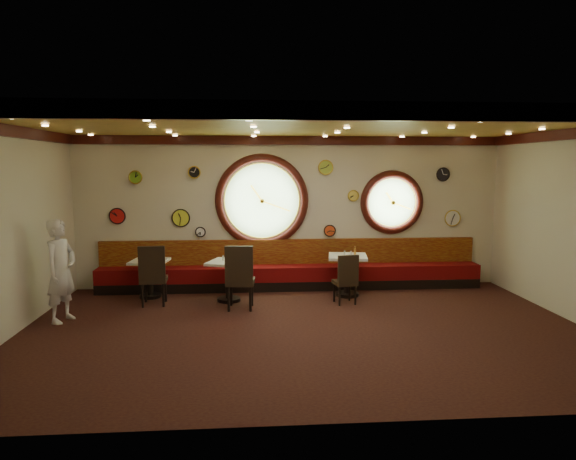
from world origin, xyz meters
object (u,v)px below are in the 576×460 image
at_px(chair_b, 240,273).
at_px(condiment_b_pepper, 230,259).
at_px(chair_a, 153,272).
at_px(condiment_c_salt, 345,253).
at_px(table_a, 150,274).
at_px(condiment_a_salt, 144,257).
at_px(condiment_c_pepper, 351,253).
at_px(table_c, 347,270).
at_px(condiment_a_pepper, 151,258).
at_px(condiment_b_salt, 223,258).
at_px(condiment_a_bottle, 157,255).
at_px(condiment_b_bottle, 234,256).
at_px(chair_c, 346,276).
at_px(waiter, 61,271).
at_px(table_b, 229,276).
at_px(condiment_c_bottle, 355,250).

relative_size(chair_b, condiment_b_pepper, 6.48).
bearing_deg(chair_a, condiment_c_salt, 4.80).
height_order(table_a, chair_a, chair_a).
xyz_separation_m(table_a, chair_a, (0.18, -0.65, 0.18)).
xyz_separation_m(condiment_a_salt, condiment_c_pepper, (4.07, -0.26, 0.07)).
bearing_deg(table_c, chair_a, -172.82).
bearing_deg(chair_b, table_a, 154.34).
bearing_deg(condiment_a_pepper, condiment_c_salt, -1.99).
bearing_deg(table_a, condiment_b_pepper, -16.69).
bearing_deg(table_a, table_c, -2.68).
relative_size(chair_b, condiment_b_salt, 7.29).
bearing_deg(condiment_c_salt, chair_a, -172.24).
relative_size(table_a, condiment_b_pepper, 6.70).
relative_size(condiment_a_bottle, condiment_b_bottle, 1.19).
bearing_deg(chair_c, waiter, 178.29).
height_order(table_b, condiment_b_pepper, condiment_b_pepper).
relative_size(table_a, chair_c, 1.29).
xyz_separation_m(condiment_b_salt, condiment_c_bottle, (2.61, 0.26, 0.07)).
bearing_deg(condiment_c_bottle, condiment_a_salt, 178.20).
xyz_separation_m(chair_a, condiment_c_pepper, (3.79, 0.42, 0.22)).
relative_size(table_a, condiment_c_bottle, 4.73).
xyz_separation_m(chair_b, condiment_a_bottle, (-1.63, 1.08, 0.15)).
bearing_deg(chair_a, table_c, 4.23).
bearing_deg(table_c, condiment_b_pepper, -172.78).
relative_size(chair_c, condiment_c_pepper, 6.06).
relative_size(chair_c, waiter, 0.34).
xyz_separation_m(chair_a, condiment_b_bottle, (1.48, 0.36, 0.20)).
bearing_deg(chair_c, condiment_c_bottle, 57.90).
relative_size(table_b, condiment_a_bottle, 5.30).
bearing_deg(condiment_c_salt, table_b, -173.92).
height_order(table_b, table_c, table_c).
distance_m(table_b, chair_b, 0.72).
bearing_deg(condiment_b_pepper, table_c, 7.22).
height_order(condiment_c_salt, waiter, waiter).
relative_size(table_a, condiment_a_pepper, 7.98).
relative_size(chair_b, condiment_a_salt, 7.05).
distance_m(table_a, condiment_a_bottle, 0.39).
xyz_separation_m(table_c, chair_c, (-0.14, -0.63, 0.03)).
bearing_deg(table_a, condiment_c_bottle, -1.34).
height_order(condiment_c_pepper, waiter, waiter).
height_order(table_c, condiment_b_bottle, condiment_b_bottle).
xyz_separation_m(condiment_a_salt, waiter, (-1.06, -1.51, 0.06)).
bearing_deg(condiment_c_pepper, condiment_a_salt, 176.28).
xyz_separation_m(table_a, condiment_b_bottle, (1.67, -0.30, 0.38)).
height_order(condiment_c_salt, condiment_a_bottle, same).
distance_m(condiment_a_bottle, condiment_c_bottle, 3.92).
relative_size(table_a, condiment_b_bottle, 5.29).
height_order(chair_a, condiment_c_bottle, chair_a).
bearing_deg(condiment_c_bottle, condiment_b_salt, -174.34).
relative_size(table_c, condiment_c_pepper, 8.82).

